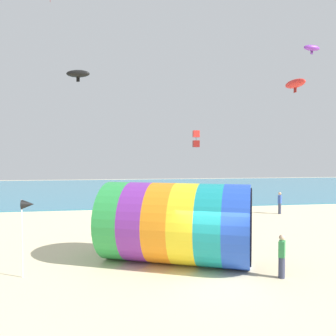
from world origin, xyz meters
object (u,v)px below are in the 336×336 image
(kite_handler, at_px, (282,256))
(bystander_near_water, at_px, (280,203))
(kite_purple_parafoil, at_px, (312,48))
(kite_black_parafoil, at_px, (78,74))
(kite_red_parafoil, at_px, (295,84))
(giant_inflatable_tube, at_px, (176,223))
(beach_flag, at_px, (27,208))
(kite_red_box, at_px, (196,139))

(kite_handler, distance_m, bystander_near_water, 14.98)
(kite_purple_parafoil, relative_size, bystander_near_water, 0.49)
(kite_black_parafoil, xyz_separation_m, bystander_near_water, (15.32, 3.92, -8.68))
(kite_handler, bearing_deg, kite_red_parafoil, 55.52)
(kite_purple_parafoil, distance_m, kite_red_parafoil, 2.69)
(kite_black_parafoil, bearing_deg, giant_inflatable_tube, -55.37)
(giant_inflatable_tube, bearing_deg, kite_purple_parafoil, 1.27)
(bystander_near_water, bearing_deg, kite_purple_parafoil, -111.84)
(kite_handler, relative_size, kite_purple_parafoil, 1.87)
(giant_inflatable_tube, height_order, beach_flag, giant_inflatable_tube)
(giant_inflatable_tube, relative_size, kite_handler, 4.34)
(kite_handler, relative_size, bystander_near_water, 0.92)
(kite_red_parafoil, distance_m, beach_flag, 14.46)
(giant_inflatable_tube, bearing_deg, kite_red_box, 71.72)
(kite_black_parafoil, height_order, kite_red_parafoil, kite_black_parafoil)
(kite_handler, height_order, kite_red_box, kite_red_box)
(kite_handler, distance_m, kite_black_parafoil, 15.21)
(kite_red_box, height_order, beach_flag, kite_red_box)
(kite_red_parafoil, bearing_deg, kite_purple_parafoil, -104.45)
(kite_handler, xyz_separation_m, kite_purple_parafoil, (2.81, 2.59, 8.70))
(kite_red_box, bearing_deg, kite_red_parafoil, -71.98)
(kite_black_parafoil, relative_size, beach_flag, 0.50)
(kite_handler, distance_m, beach_flag, 9.69)
(giant_inflatable_tube, relative_size, beach_flag, 2.41)
(kite_red_parafoil, height_order, beach_flag, kite_red_parafoil)
(giant_inflatable_tube, relative_size, bystander_near_water, 4.01)
(kite_black_parafoil, height_order, kite_red_box, kite_black_parafoil)
(kite_red_box, xyz_separation_m, bystander_near_water, (6.67, -1.11, -5.14))
(kite_purple_parafoil, distance_m, beach_flag, 14.04)
(kite_purple_parafoil, height_order, beach_flag, kite_purple_parafoil)
(kite_handler, xyz_separation_m, kite_red_parafoil, (3.43, 4.99, 7.64))
(kite_red_box, bearing_deg, giant_inflatable_tube, -108.28)
(kite_black_parafoil, distance_m, kite_red_box, 10.61)
(kite_red_parafoil, bearing_deg, kite_handler, -124.48)
(kite_red_parafoil, relative_size, beach_flag, 0.51)
(kite_red_box, height_order, bystander_near_water, kite_red_box)
(kite_red_box, distance_m, beach_flag, 16.34)
(giant_inflatable_tube, distance_m, kite_black_parafoil, 11.46)
(giant_inflatable_tube, xyz_separation_m, kite_black_parafoil, (-4.72, 6.84, 7.88))
(kite_red_parafoil, distance_m, bystander_near_water, 11.75)
(kite_black_parafoil, bearing_deg, kite_red_box, 30.19)
(kite_handler, height_order, kite_black_parafoil, kite_black_parafoil)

